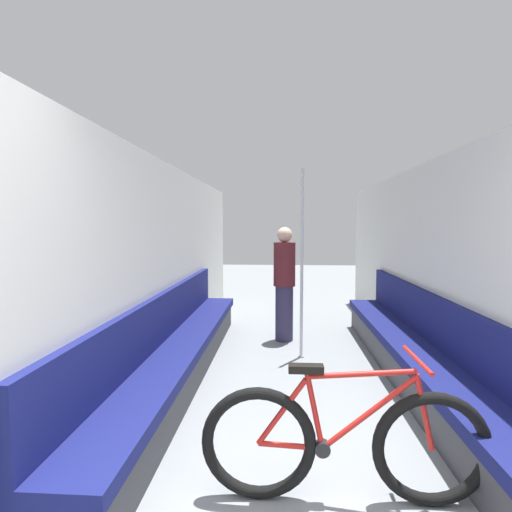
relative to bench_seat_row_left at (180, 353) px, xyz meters
The scene contains 7 objects.
wall_left 0.89m from the bench_seat_row_left, behind, with size 0.10×9.05×2.29m, color silver.
wall_right 2.79m from the bench_seat_row_left, ahead, with size 0.10×9.05×2.29m, color silver.
bench_seat_row_left is the anchor object (origin of this frame).
bench_seat_row_right 2.40m from the bench_seat_row_left, ahead, with size 0.48×4.71×0.91m.
bicycle 2.23m from the bench_seat_row_left, 50.81° to the right, with size 1.66×0.46×0.87m.
grab_pole_near 1.73m from the bench_seat_row_left, 32.47° to the left, with size 0.08×0.08×2.27m.
passenger_standing 1.94m from the bench_seat_row_left, 54.41° to the left, with size 0.30×0.30×1.58m.
Camera 1 is at (-0.15, -0.99, 1.61)m, focal length 28.00 mm.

